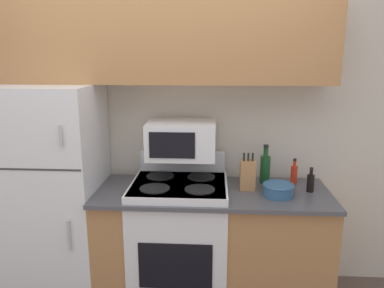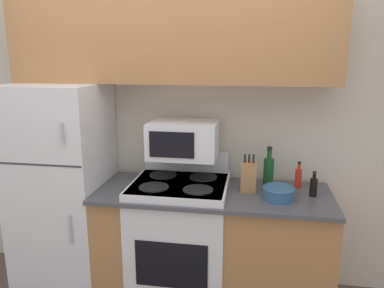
{
  "view_description": "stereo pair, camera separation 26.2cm",
  "coord_description": "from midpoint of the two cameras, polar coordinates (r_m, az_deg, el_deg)",
  "views": [
    {
      "loc": [
        0.34,
        -2.27,
        1.86
      ],
      "look_at": [
        0.19,
        0.28,
        1.24
      ],
      "focal_mm": 35.0,
      "sensor_mm": 36.0,
      "label": 1
    },
    {
      "loc": [
        0.6,
        -2.24,
        1.86
      ],
      "look_at": [
        0.19,
        0.28,
        1.24
      ],
      "focal_mm": 35.0,
      "sensor_mm": 36.0,
      "label": 2
    }
  ],
  "objects": [
    {
      "name": "upper_cabinets",
      "position": [
        2.78,
        -6.53,
        15.97
      ],
      "size": [
        2.36,
        0.34,
        0.66
      ],
      "color": "#B27A47",
      "rests_on": "refrigerator"
    },
    {
      "name": "lower_cabinets",
      "position": [
        2.93,
        0.42,
        -15.18
      ],
      "size": [
        1.69,
        0.66,
        0.89
      ],
      "color": "#B27A47",
      "rests_on": "ground_plane"
    },
    {
      "name": "bottle_hot_sauce",
      "position": [
        2.91,
        12.81,
        -4.54
      ],
      "size": [
        0.05,
        0.05,
        0.2
      ],
      "color": "red",
      "rests_on": "lower_cabinets"
    },
    {
      "name": "stove",
      "position": [
        2.92,
        -4.56,
        -14.39
      ],
      "size": [
        0.7,
        0.64,
        1.1
      ],
      "color": "white",
      "rests_on": "ground_plane"
    },
    {
      "name": "knife_block",
      "position": [
        2.73,
        5.76,
        -4.75
      ],
      "size": [
        0.11,
        0.09,
        0.28
      ],
      "color": "#B27A47",
      "rests_on": "lower_cabinets"
    },
    {
      "name": "bottle_soy_sauce",
      "position": [
        2.78,
        15.07,
        -5.69
      ],
      "size": [
        0.05,
        0.05,
        0.18
      ],
      "color": "black",
      "rests_on": "lower_cabinets"
    },
    {
      "name": "bottle_wine_green",
      "position": [
        2.89,
        8.54,
        -3.69
      ],
      "size": [
        0.08,
        0.08,
        0.3
      ],
      "color": "#194C23",
      "rests_on": "lower_cabinets"
    },
    {
      "name": "wall_back",
      "position": [
        3.03,
        -5.55,
        2.48
      ],
      "size": [
        8.0,
        0.05,
        2.55
      ],
      "color": "beige",
      "rests_on": "ground_plane"
    },
    {
      "name": "refrigerator",
      "position": [
        3.07,
        -22.31,
        -7.12
      ],
      "size": [
        0.67,
        0.66,
        1.64
      ],
      "color": "white",
      "rests_on": "ground_plane"
    },
    {
      "name": "bowl",
      "position": [
        2.66,
        10.29,
        -6.92
      ],
      "size": [
        0.22,
        0.22,
        0.09
      ],
      "color": "#335B84",
      "rests_on": "lower_cabinets"
    },
    {
      "name": "microwave",
      "position": [
        2.76,
        -4.34,
        0.65
      ],
      "size": [
        0.5,
        0.37,
        0.26
      ],
      "color": "white",
      "rests_on": "stove"
    }
  ]
}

